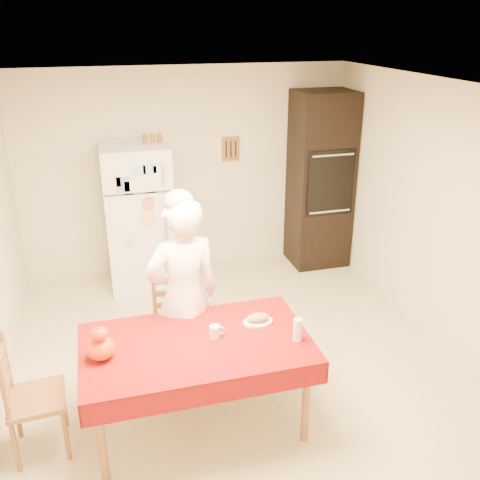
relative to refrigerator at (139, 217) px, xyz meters
name	(u,v)px	position (x,y,z in m)	size (l,w,h in m)	color
floor	(235,363)	(0.65, -1.88, -0.85)	(4.50, 4.50, 0.00)	tan
room_shell	(235,198)	(0.65, -1.88, 0.77)	(4.02, 4.52, 2.51)	beige
refrigerator	(139,217)	(0.00, 0.00, 0.00)	(0.75, 0.74, 1.70)	white
oven_cabinet	(320,181)	(2.28, 0.05, 0.25)	(0.70, 0.62, 2.20)	black
dining_table	(196,350)	(0.16, -2.58, -0.16)	(1.70, 1.00, 0.76)	brown
chair_far	(175,320)	(0.12, -1.80, -0.34)	(0.49, 0.47, 0.95)	brown
chair_left	(26,394)	(-1.08, -2.52, -0.34)	(0.43, 0.45, 0.95)	brown
seated_woman	(183,298)	(0.16, -2.08, 0.02)	(0.63, 0.42, 1.74)	white
coffee_mug	(215,332)	(0.31, -2.56, -0.04)	(0.08, 0.08, 0.10)	silver
pumpkin_lower	(101,349)	(-0.52, -2.60, -0.01)	(0.21, 0.21, 0.15)	#D24104
pumpkin_upper	(99,334)	(-0.52, -2.60, 0.11)	(0.12, 0.12, 0.09)	red
wine_glass	(298,330)	(0.90, -2.75, 0.00)	(0.07, 0.07, 0.18)	silver
bread_plate	(258,322)	(0.68, -2.45, -0.08)	(0.24, 0.24, 0.02)	silver
bread_loaf	(258,317)	(0.68, -2.45, -0.04)	(0.18, 0.10, 0.06)	tan
spice_jar_left	(145,139)	(0.14, 0.05, 0.90)	(0.05, 0.05, 0.10)	brown
spice_jar_mid	(152,138)	(0.22, 0.05, 0.90)	(0.05, 0.05, 0.10)	#8A5B19
spice_jar_right	(160,138)	(0.30, 0.05, 0.90)	(0.05, 0.05, 0.10)	brown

